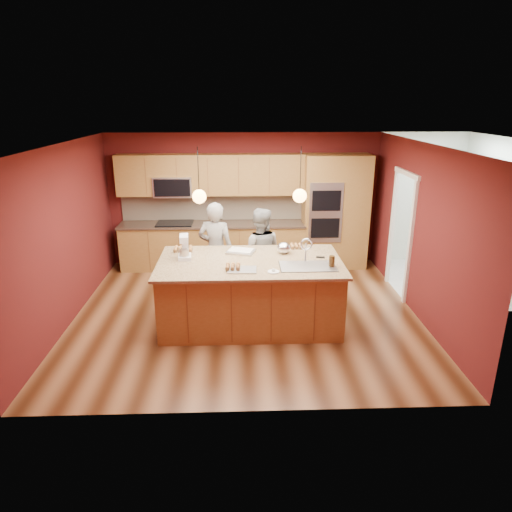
{
  "coord_description": "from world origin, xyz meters",
  "views": [
    {
      "loc": [
        -0.09,
        -6.77,
        3.32
      ],
      "look_at": [
        0.16,
        -0.1,
        1.02
      ],
      "focal_mm": 32.0,
      "sensor_mm": 36.0,
      "label": 1
    }
  ],
  "objects_px": {
    "stand_mixer": "(184,249)",
    "mixing_bowl": "(284,248)",
    "island": "(251,291)",
    "person_right": "(260,253)",
    "person_left": "(216,250)"
  },
  "relations": [
    {
      "from": "person_left",
      "to": "mixing_bowl",
      "type": "height_order",
      "value": "person_left"
    },
    {
      "from": "person_left",
      "to": "mixing_bowl",
      "type": "bearing_deg",
      "value": 161.85
    },
    {
      "from": "person_left",
      "to": "stand_mixer",
      "type": "relative_size",
      "value": 4.63
    },
    {
      "from": "stand_mixer",
      "to": "mixing_bowl",
      "type": "distance_m",
      "value": 1.55
    },
    {
      "from": "stand_mixer",
      "to": "mixing_bowl",
      "type": "height_order",
      "value": "stand_mixer"
    },
    {
      "from": "person_right",
      "to": "stand_mixer",
      "type": "distance_m",
      "value": 1.52
    },
    {
      "from": "person_left",
      "to": "person_right",
      "type": "bearing_deg",
      "value": -166.47
    },
    {
      "from": "person_right",
      "to": "stand_mixer",
      "type": "relative_size",
      "value": 4.33
    },
    {
      "from": "mixing_bowl",
      "to": "island",
      "type": "bearing_deg",
      "value": -146.92
    },
    {
      "from": "stand_mixer",
      "to": "person_right",
      "type": "bearing_deg",
      "value": 31.16
    },
    {
      "from": "island",
      "to": "person_right",
      "type": "distance_m",
      "value": 1.08
    },
    {
      "from": "person_right",
      "to": "mixing_bowl",
      "type": "relative_size",
      "value": 7.2
    },
    {
      "from": "stand_mixer",
      "to": "mixing_bowl",
      "type": "bearing_deg",
      "value": 1.8
    },
    {
      "from": "person_left",
      "to": "person_right",
      "type": "relative_size",
      "value": 1.07
    },
    {
      "from": "island",
      "to": "stand_mixer",
      "type": "bearing_deg",
      "value": 171.43
    }
  ]
}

